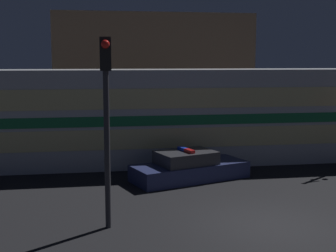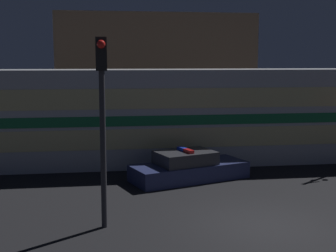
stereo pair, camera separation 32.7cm
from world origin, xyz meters
The scene contains 5 objects.
ground_plane centered at (0.00, 0.00, 0.00)m, with size 120.00×120.00×0.00m, color black.
train centered at (-2.37, 8.69, 2.13)m, with size 22.94×2.93×4.27m.
police_car centered at (-1.17, 5.43, 0.47)m, with size 4.91×3.14×1.26m.
traffic_light_corner centered at (-4.51, 0.54, 3.40)m, with size 0.30×0.46×5.29m.
building_left centered at (-1.29, 16.01, 3.65)m, with size 11.35×4.76×7.30m.
Camera 1 is at (-4.87, -12.21, 4.68)m, focal length 50.00 mm.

